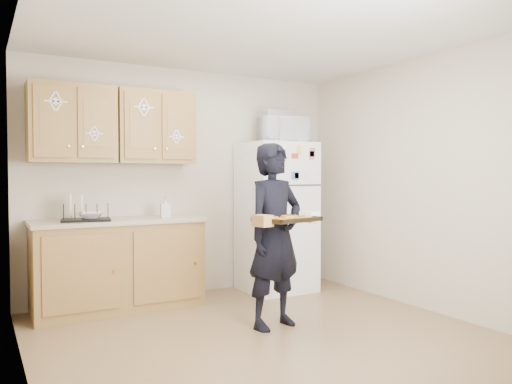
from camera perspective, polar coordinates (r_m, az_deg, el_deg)
floor at (r=4.24m, az=1.51°, el=-16.35°), size 3.60×3.60×0.00m
ceiling at (r=4.19m, az=1.55°, el=18.12°), size 3.60×3.60×0.00m
wall_back at (r=5.65m, az=-7.89°, el=1.11°), size 3.60×0.04×2.50m
wall_front at (r=2.65m, az=21.94°, el=0.00°), size 3.60×0.04×2.50m
wall_left at (r=3.47m, az=-24.92°, el=0.40°), size 0.04×3.60×2.50m
wall_right at (r=5.19m, az=18.85°, el=0.95°), size 0.04×3.60×2.50m
refrigerator at (r=5.76m, az=2.33°, el=-2.84°), size 0.75×0.70×1.70m
base_cabinet at (r=5.16m, az=-15.42°, el=-8.17°), size 1.60×0.60×0.86m
countertop at (r=5.10m, az=-15.47°, el=-3.19°), size 1.64×0.64×0.04m
upper_cab_left at (r=5.16m, az=-20.28°, el=7.32°), size 0.80×0.33×0.75m
upper_cab_right at (r=5.35m, az=-11.51°, el=7.21°), size 0.80×0.33×0.75m
cereal_box at (r=6.34m, az=5.18°, el=-8.70°), size 0.20×0.07×0.32m
person at (r=4.37m, az=2.18°, el=-4.97°), size 0.66×0.50×1.61m
baking_tray at (r=4.07m, az=3.57°, el=-3.20°), size 0.54×0.45×0.04m
pizza_front_left at (r=3.94m, az=3.26°, el=-3.12°), size 0.16×0.16×0.02m
pizza_front_right at (r=4.10m, az=5.47°, el=-2.93°), size 0.16×0.16×0.02m
pizza_back_left at (r=4.05m, az=1.66°, el=-2.98°), size 0.16×0.16×0.02m
pizza_back_right at (r=4.21m, az=3.87°, el=-2.80°), size 0.16×0.16×0.02m
microwave at (r=5.76m, az=3.12°, el=7.07°), size 0.57×0.43×0.29m
foil_pan at (r=5.77m, az=2.53°, el=8.86°), size 0.38×0.29×0.07m
dish_rack at (r=4.96m, az=-18.85°, el=-2.13°), size 0.49×0.41×0.18m
bowl at (r=4.97m, az=-18.35°, el=-2.54°), size 0.30×0.30×0.06m
soap_bottle at (r=5.17m, az=-10.32°, el=-1.69°), size 0.11×0.11×0.21m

